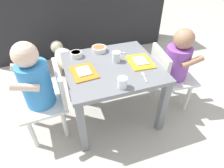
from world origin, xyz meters
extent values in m
plane|color=#B2ADA3|center=(0.00, 0.00, 0.00)|extent=(7.00, 7.00, 0.00)
cube|color=#232326|center=(0.00, 1.14, 0.45)|extent=(1.90, 0.33, 0.90)
cube|color=slate|center=(0.00, 0.00, 0.42)|extent=(0.60, 0.55, 0.03)
cube|color=slate|center=(-0.27, -0.25, 0.20)|extent=(0.04, 0.04, 0.41)
cube|color=slate|center=(0.27, -0.25, 0.20)|extent=(0.04, 0.04, 0.41)
cube|color=slate|center=(-0.27, 0.25, 0.20)|extent=(0.04, 0.04, 0.41)
cube|color=slate|center=(0.27, 0.25, 0.20)|extent=(0.04, 0.04, 0.41)
cube|color=silver|center=(-0.47, -0.02, 0.26)|extent=(0.30, 0.30, 0.02)
cube|color=silver|center=(-0.34, -0.01, 0.38)|extent=(0.04, 0.27, 0.22)
cylinder|color=#388CD8|center=(-0.47, -0.02, 0.41)|extent=(0.17, 0.17, 0.28)
sphere|color=beige|center=(-0.48, -0.02, 0.61)|extent=(0.14, 0.14, 0.14)
cylinder|color=silver|center=(-0.57, 0.08, 0.13)|extent=(0.03, 0.03, 0.25)
cylinder|color=silver|center=(-0.56, -0.12, 0.13)|extent=(0.03, 0.03, 0.25)
cylinder|color=silver|center=(-0.37, 0.09, 0.13)|extent=(0.03, 0.03, 0.25)
cylinder|color=silver|center=(-0.36, -0.11, 0.13)|extent=(0.03, 0.03, 0.25)
cylinder|color=beige|center=(-0.52, 0.08, 0.48)|extent=(0.15, 0.05, 0.09)
cylinder|color=beige|center=(-0.51, -0.12, 0.48)|extent=(0.15, 0.05, 0.09)
cube|color=silver|center=(0.47, -0.04, 0.26)|extent=(0.31, 0.31, 0.02)
cube|color=silver|center=(0.34, -0.02, 0.38)|extent=(0.06, 0.27, 0.22)
cylinder|color=purple|center=(0.47, -0.04, 0.38)|extent=(0.17, 0.17, 0.23)
sphere|color=#A87A5B|center=(0.48, -0.04, 0.56)|extent=(0.14, 0.14, 0.14)
cylinder|color=silver|center=(0.56, -0.15, 0.13)|extent=(0.03, 0.03, 0.25)
cylinder|color=silver|center=(0.58, 0.05, 0.13)|extent=(0.03, 0.03, 0.25)
cylinder|color=silver|center=(0.36, -0.13, 0.13)|extent=(0.03, 0.03, 0.25)
cylinder|color=silver|center=(0.38, 0.07, 0.13)|extent=(0.03, 0.03, 0.25)
cylinder|color=#A87A5B|center=(0.51, -0.14, 0.44)|extent=(0.15, 0.06, 0.09)
cylinder|color=#A87A5B|center=(0.53, 0.05, 0.44)|extent=(0.15, 0.06, 0.09)
ellipsoid|color=beige|center=(-0.25, 0.56, 0.20)|extent=(0.27, 0.39, 0.17)
sphere|color=beige|center=(-0.31, 0.75, 0.25)|extent=(0.12, 0.12, 0.12)
sphere|color=black|center=(-0.32, 0.79, 0.24)|extent=(0.05, 0.05, 0.05)
torus|color=green|center=(-0.30, 0.72, 0.23)|extent=(0.10, 0.06, 0.10)
sphere|color=beige|center=(-0.20, 0.40, 0.24)|extent=(0.05, 0.05, 0.05)
cylinder|color=beige|center=(-0.23, 0.67, 0.06)|extent=(0.04, 0.04, 0.13)
cylinder|color=beige|center=(-0.32, 0.64, 0.06)|extent=(0.04, 0.04, 0.13)
cylinder|color=beige|center=(-0.17, 0.49, 0.06)|extent=(0.04, 0.04, 0.13)
cylinder|color=beige|center=(-0.27, 0.46, 0.06)|extent=(0.04, 0.04, 0.13)
cube|color=orange|center=(-0.19, -0.02, 0.44)|extent=(0.16, 0.19, 0.01)
cube|color=white|center=(-0.19, -0.02, 0.45)|extent=(0.09, 0.11, 0.01)
cube|color=gold|center=(0.19, -0.02, 0.44)|extent=(0.16, 0.20, 0.01)
cube|color=white|center=(0.19, -0.02, 0.45)|extent=(0.09, 0.11, 0.01)
cylinder|color=white|center=(-0.02, -0.22, 0.46)|extent=(0.06, 0.06, 0.06)
cylinder|color=silver|center=(-0.02, -0.22, 0.45)|extent=(0.05, 0.05, 0.04)
cylinder|color=white|center=(0.04, 0.04, 0.47)|extent=(0.06, 0.06, 0.07)
cylinder|color=silver|center=(0.04, 0.04, 0.46)|extent=(0.05, 0.05, 0.04)
cylinder|color=white|center=(-0.20, 0.18, 0.45)|extent=(0.08, 0.08, 0.04)
cylinder|color=#B26633|center=(-0.20, 0.18, 0.47)|extent=(0.06, 0.06, 0.01)
cylinder|color=white|center=(-0.03, 0.21, 0.45)|extent=(0.10, 0.10, 0.03)
cylinder|color=#B26633|center=(-0.03, 0.21, 0.46)|extent=(0.09, 0.09, 0.01)
cylinder|color=silver|center=(0.08, 0.13, 0.44)|extent=(0.07, 0.02, 0.01)
ellipsoid|color=silver|center=(0.13, 0.12, 0.44)|extent=(0.03, 0.03, 0.01)
cylinder|color=silver|center=(0.14, -0.20, 0.44)|extent=(0.02, 0.07, 0.01)
ellipsoid|color=silver|center=(0.15, -0.15, 0.44)|extent=(0.03, 0.03, 0.01)
camera|label=1|loc=(-0.32, -0.96, 1.09)|focal=30.15mm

